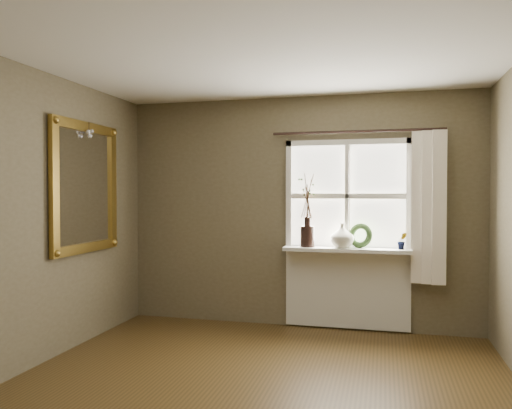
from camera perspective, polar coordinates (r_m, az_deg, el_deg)
The scene contains 14 objects.
floor at distance 3.78m, azimuth -1.33°, elevation -22.31°, with size 4.50×4.50×0.00m, color #412E14.
ceiling at distance 3.63m, azimuth -1.35°, elevation 18.69°, with size 4.50×4.50×0.00m, color silver.
wall_back at distance 5.72m, azimuth 4.92°, elevation -0.83°, with size 4.00×0.10×2.60m, color brown.
window_frame at distance 5.58m, azimuth 10.39°, elevation 0.95°, with size 1.36×0.06×1.24m.
window_sill at distance 5.50m, azimuth 10.28°, elevation -5.11°, with size 1.36×0.26×0.04m, color silver.
window_apron at distance 5.68m, azimuth 10.34°, elevation -9.40°, with size 1.36×0.04×0.88m, color silver.
dark_jug at distance 5.54m, azimuth 5.91°, elevation -3.65°, with size 0.16×0.16×0.23m, color black.
cream_vase at distance 5.49m, azimuth 9.81°, elevation -3.52°, with size 0.25×0.25×0.27m, color silver.
wreath at distance 5.52m, azimuth 11.84°, elevation -3.80°, with size 0.27×0.27×0.07m, color #29431D.
potted_plant_left at distance 5.55m, azimuth 5.43°, elevation -4.03°, with size 0.08×0.06×0.15m, color #29431D.
potted_plant_right at distance 5.48m, azimuth 16.36°, elevation -4.00°, with size 0.10×0.08×0.18m, color #29431D.
curtain at distance 5.49m, azimuth 19.10°, elevation -0.31°, with size 0.36×0.12×1.59m, color white.
curtain_rod at distance 5.55m, azimuth 11.42°, elevation 8.18°, with size 0.03×0.03×1.84m, color black.
gilt_mirror at distance 5.29m, azimuth -18.90°, elevation 1.90°, with size 0.10×1.10×1.31m.
Camera 1 is at (0.94, -3.33, 1.52)m, focal length 35.00 mm.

